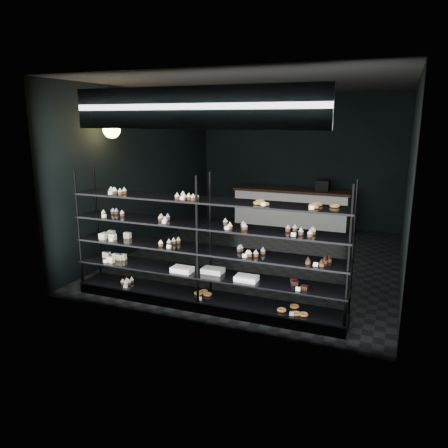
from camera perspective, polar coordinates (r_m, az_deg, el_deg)
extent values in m
cube|color=black|center=(8.50, 4.87, -4.41)|extent=(5.00, 6.00, 0.01)
cube|color=black|center=(8.11, 5.34, 17.56)|extent=(5.00, 6.00, 0.01)
cube|color=black|center=(11.04, 9.71, 8.06)|extent=(5.00, 0.01, 3.20)
cube|color=black|center=(5.39, -4.32, 2.61)|extent=(5.00, 0.01, 3.20)
cube|color=black|center=(9.19, -10.09, 6.98)|extent=(0.01, 6.00, 3.20)
cube|color=black|center=(7.81, 22.98, 4.98)|extent=(0.01, 6.00, 3.20)
cube|color=black|center=(6.36, -2.55, -10.18)|extent=(4.00, 0.50, 0.12)
cylinder|color=black|center=(6.92, -18.44, -0.83)|extent=(0.04, 0.04, 1.85)
cylinder|color=black|center=(7.25, -16.21, -0.04)|extent=(0.04, 0.04, 1.85)
cylinder|color=black|center=(5.86, -3.54, -2.67)|extent=(0.04, 0.04, 1.85)
cylinder|color=black|center=(6.24, -1.80, -1.63)|extent=(0.04, 0.04, 1.85)
cylinder|color=black|center=(5.35, 15.96, -4.78)|extent=(0.04, 0.04, 1.85)
cylinder|color=black|center=(5.77, 16.45, -3.48)|extent=(0.04, 0.04, 1.85)
cube|color=black|center=(6.33, -2.56, -9.43)|extent=(4.00, 0.50, 0.03)
cube|color=black|center=(6.20, -2.59, -6.45)|extent=(4.00, 0.50, 0.02)
cube|color=black|center=(6.09, -2.63, -3.36)|extent=(4.00, 0.50, 0.02)
cube|color=black|center=(6.00, -2.66, -0.16)|extent=(4.00, 0.50, 0.02)
cube|color=black|center=(5.92, -2.70, 3.13)|extent=(4.00, 0.50, 0.02)
cube|color=white|center=(6.44, -14.28, 3.91)|extent=(0.06, 0.04, 0.06)
cube|color=white|center=(5.86, -5.46, 3.34)|extent=(0.06, 0.04, 0.06)
cube|color=white|center=(5.43, 5.32, 2.54)|extent=(0.05, 0.04, 0.06)
cube|color=white|center=(5.29, 11.71, 2.02)|extent=(0.06, 0.04, 0.06)
cube|color=white|center=(6.60, -15.29, 0.98)|extent=(0.06, 0.04, 0.06)
cube|color=white|center=(6.07, -7.85, 0.25)|extent=(0.05, 0.04, 0.06)
cube|color=white|center=(5.66, 0.70, -0.59)|extent=(0.06, 0.04, 0.06)
cube|color=white|center=(5.41, 9.58, -1.45)|extent=(0.06, 0.04, 0.06)
cube|color=white|center=(6.64, -14.54, -2.02)|extent=(0.06, 0.04, 0.06)
cube|color=white|center=(6.13, -7.35, -2.97)|extent=(0.05, 0.04, 0.06)
cube|color=white|center=(5.68, 2.61, -4.20)|extent=(0.05, 0.04, 0.06)
cube|color=white|center=(5.47, 11.79, -5.22)|extent=(0.06, 0.04, 0.06)
cube|color=white|center=(6.80, -15.07, -4.77)|extent=(0.06, 0.04, 0.06)
cube|color=white|center=(5.62, 9.63, -8.39)|extent=(0.06, 0.04, 0.06)
cube|color=white|center=(6.73, -12.69, -7.97)|extent=(0.06, 0.04, 0.06)
cube|color=white|center=(6.18, -3.61, -9.65)|extent=(0.05, 0.04, 0.06)
cube|color=white|center=(5.78, 8.41, -11.49)|extent=(0.06, 0.04, 0.06)
cube|color=#110C3F|center=(5.37, -4.15, 14.91)|extent=(3.20, 0.04, 0.45)
cube|color=white|center=(5.35, -4.25, 14.91)|extent=(3.30, 0.02, 0.50)
cylinder|color=black|center=(7.69, -14.67, 15.12)|extent=(0.01, 0.01, 0.59)
sphere|color=#F1AF54|center=(7.69, -14.47, 11.87)|extent=(0.29, 0.29, 0.29)
cube|color=silver|center=(10.73, 8.76, 1.78)|extent=(2.70, 0.60, 0.92)
cube|color=black|center=(10.65, 8.86, 4.36)|extent=(2.81, 0.65, 0.06)
cube|color=black|center=(10.48, 12.78, 4.91)|extent=(0.30, 0.30, 0.25)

